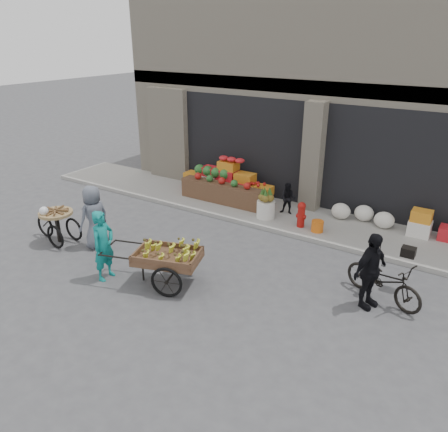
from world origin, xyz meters
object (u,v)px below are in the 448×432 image
Objects in this scene: fire_hydrant at (301,214)px; vendor_woman at (103,245)px; orange_bucket at (317,226)px; banana_cart at (165,255)px; cyclist at (370,271)px; vendor_grey at (94,217)px; seated_person at (288,199)px; pineapple_bin at (266,209)px; tricycle_cart at (57,222)px; bicycle at (384,280)px.

vendor_woman is (-2.59, -4.63, 0.29)m from fire_hydrant.
orange_bucket is 4.47m from banana_cart.
vendor_woman is 1.01× the size of cyclist.
cyclist is at bearing 106.10° from vendor_grey.
vendor_grey reaches higher than vendor_woman.
seated_person is 0.59× the size of cyclist.
cyclist is at bearing -36.22° from pineapple_bin.
fire_hydrant is 0.96m from seated_person.
orange_bucket is at bearing 136.01° from vendor_grey.
vendor_grey reaches higher than seated_person.
vendor_woman is 1.11× the size of tricycle_cart.
banana_cart is (-0.21, -4.16, 0.33)m from pineapple_bin.
tricycle_cart reaches higher than bicycle.
banana_cart is 1.53× the size of vendor_grey.
tricycle_cart is 0.83× the size of bicycle.
cyclist reaches higher than banana_cart.
vendor_grey is (-2.85, -3.72, 0.44)m from pineapple_bin.
cyclist is (6.50, 1.06, -0.02)m from vendor_grey.
vendor_woman is at bearing -119.72° from seated_person.
orange_bucket is 6.78m from tricycle_cart.
bicycle is at bearing -49.80° from seated_person.
fire_hydrant is 0.45× the size of cyclist.
banana_cart is 1.57× the size of cyclist.
vendor_woman is (-1.89, -5.28, 0.21)m from seated_person.
bicycle is at bearing -5.73° from cyclist.
tricycle_cart is 1.11m from vendor_grey.
vendor_grey is 0.94× the size of bicycle.
vendor_grey is (-2.64, 0.44, 0.11)m from banana_cart.
vendor_grey reaches higher than orange_bucket.
seated_person is 0.58× the size of vendor_grey.
orange_bucket is 0.19× the size of bicycle.
fire_hydrant is at bearing -33.27° from vendor_woman.
vendor_grey is at bearing -137.09° from fire_hydrant.
tricycle_cart is at bearing -144.10° from orange_bucket.
vendor_woman is (-3.09, -4.58, 0.52)m from orange_bucket.
bicycle reaches higher than fire_hydrant.
bicycle is at bearing 7.23° from banana_cart.
vendor_woman is 2.48m from tricycle_cart.
pineapple_bin is 0.56× the size of seated_person.
pineapple_bin is at bearing 177.40° from fire_hydrant.
pineapple_bin is at bearing -21.72° from vendor_woman.
pineapple_bin is at bearing 149.41° from vendor_grey.
cyclist is (5.14, 2.01, -0.00)m from vendor_woman.
tricycle_cart is at bearing -64.65° from vendor_grey.
bicycle is (6.70, 1.46, -0.36)m from vendor_grey.
pineapple_bin is 1.62× the size of orange_bucket.
banana_cart is 4.48m from bicycle.
bicycle is at bearing -69.68° from vendor_woman.
seated_person is 0.38× the size of banana_cart.
fire_hydrant is 5.41m from vendor_grey.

